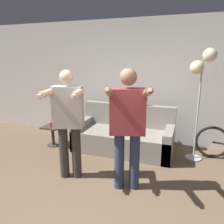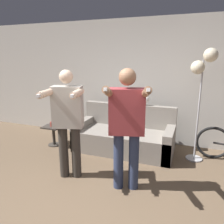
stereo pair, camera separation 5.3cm
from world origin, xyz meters
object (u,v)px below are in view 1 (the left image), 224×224
(person_right, at_px, (128,122))
(side_table, at_px, (53,132))
(floor_lamp, at_px, (202,71))
(cup, at_px, (51,124))
(person_left, at_px, (68,118))
(cat, at_px, (139,101))
(couch, at_px, (124,137))

(person_right, height_order, side_table, person_right)
(floor_lamp, xyz_separation_m, cup, (-2.81, -0.38, -1.12))
(floor_lamp, distance_m, side_table, 3.11)
(side_table, bearing_deg, person_left, -44.92)
(cat, height_order, cup, cat)
(person_left, relative_size, cat, 3.43)
(person_left, distance_m, side_table, 1.54)
(person_left, height_order, floor_lamp, floor_lamp)
(side_table, bearing_deg, person_right, -27.51)
(couch, distance_m, person_right, 1.52)
(couch, bearing_deg, floor_lamp, 1.92)
(cat, xyz_separation_m, cup, (-1.69, -0.65, -0.48))
(person_right, distance_m, floor_lamp, 1.71)
(side_table, distance_m, cup, 0.18)
(person_right, xyz_separation_m, floor_lamp, (0.92, 1.32, 0.60))
(person_left, relative_size, floor_lamp, 0.84)
(cat, distance_m, floor_lamp, 1.32)
(side_table, bearing_deg, cup, -91.75)
(floor_lamp, relative_size, side_table, 4.60)
(cat, bearing_deg, person_right, -82.81)
(person_left, distance_m, person_right, 0.90)
(side_table, bearing_deg, cat, 19.82)
(person_left, bearing_deg, cup, 119.37)
(couch, distance_m, person_left, 1.52)
(cat, relative_size, cup, 5.11)
(couch, distance_m, side_table, 1.50)
(person_left, height_order, cup, person_left)
(person_right, height_order, floor_lamp, floor_lamp)
(person_right, distance_m, cat, 1.60)
(floor_lamp, xyz_separation_m, side_table, (-2.81, -0.33, -1.29))
(cat, relative_size, side_table, 1.12)
(person_left, xyz_separation_m, cat, (0.70, 1.59, -0.00))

